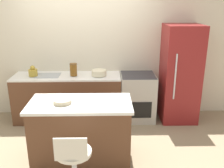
{
  "coord_description": "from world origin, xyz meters",
  "views": [
    {
      "loc": [
        0.46,
        -4.14,
        2.21
      ],
      "look_at": [
        0.53,
        -0.32,
        0.93
      ],
      "focal_mm": 40.0,
      "sensor_mm": 36.0,
      "label": 1
    }
  ],
  "objects": [
    {
      "name": "kettle",
      "position": [
        -0.91,
        0.29,
        0.97
      ],
      "size": [
        0.16,
        0.16,
        0.2
      ],
      "color": "#B29333",
      "rests_on": "back_counter"
    },
    {
      "name": "fruit_bowl",
      "position": [
        -0.15,
        -1.0,
        0.91
      ],
      "size": [
        0.25,
        0.25,
        0.06
      ],
      "color": "#C1B28E",
      "rests_on": "kitchen_island"
    },
    {
      "name": "oven_range",
      "position": [
        1.03,
        0.32,
        0.45
      ],
      "size": [
        0.65,
        0.62,
        0.89
      ],
      "color": "#B7B2A8",
      "rests_on": "ground_plane"
    },
    {
      "name": "wall_back",
      "position": [
        0.0,
        0.66,
        1.3
      ],
      "size": [
        8.0,
        0.06,
        2.6
      ],
      "color": "beige",
      "rests_on": "ground_plane"
    },
    {
      "name": "kitchen_island",
      "position": [
        0.08,
        -0.97,
        0.44
      ],
      "size": [
        1.42,
        0.7,
        0.89
      ],
      "color": "brown",
      "rests_on": "ground_plane"
    },
    {
      "name": "back_counter",
      "position": [
        -0.3,
        0.33,
        0.44
      ],
      "size": [
        2.0,
        0.61,
        0.89
      ],
      "color": "brown",
      "rests_on": "ground_plane"
    },
    {
      "name": "ground_plane",
      "position": [
        0.0,
        0.0,
        0.0
      ],
      "size": [
        14.0,
        14.0,
        0.0
      ],
      "primitive_type": "plane",
      "color": "#998466"
    },
    {
      "name": "mixing_bowl",
      "position": [
        0.3,
        0.29,
        0.94
      ],
      "size": [
        0.27,
        0.27,
        0.1
      ],
      "color": "beige",
      "rests_on": "back_counter"
    },
    {
      "name": "canister_jar",
      "position": [
        -0.16,
        0.29,
        1.01
      ],
      "size": [
        0.14,
        0.14,
        0.23
      ],
      "color": "brown",
      "rests_on": "back_counter"
    },
    {
      "name": "stool_chair",
      "position": [
        0.07,
        -1.73,
        0.43
      ],
      "size": [
        0.42,
        0.42,
        0.86
      ],
      "color": "#B7B7BC",
      "rests_on": "ground_plane"
    },
    {
      "name": "refrigerator",
      "position": [
        1.82,
        0.3,
        0.91
      ],
      "size": [
        0.66,
        0.68,
        1.81
      ],
      "color": "maroon",
      "rests_on": "ground_plane"
    }
  ]
}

